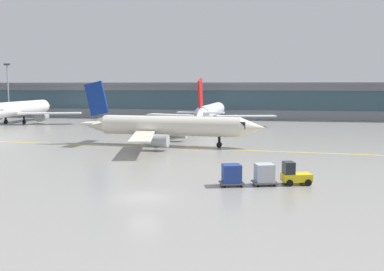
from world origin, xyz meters
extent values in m
plane|color=gray|center=(0.00, 0.00, 0.00)|extent=(400.00, 400.00, 0.00)
cube|color=yellow|center=(-4.04, 27.25, 0.00)|extent=(109.72, 8.59, 0.01)
cube|color=#8C939E|center=(0.00, 85.30, 4.50)|extent=(172.92, 8.00, 9.00)
cube|color=#385666|center=(0.00, 81.22, 4.95)|extent=(166.00, 0.16, 5.04)
cube|color=slate|center=(0.00, 83.80, 9.30)|extent=(179.84, 11.00, 0.60)
cylinder|color=white|center=(-47.31, 60.70, 3.46)|extent=(4.05, 24.25, 3.36)
cone|color=white|center=(-47.72, 74.80, 3.46)|extent=(3.30, 4.12, 3.19)
cube|color=black|center=(-47.64, 72.11, 3.87)|extent=(2.70, 3.10, 1.17)
cube|color=white|center=(-38.67, 58.98, 2.53)|extent=(14.13, 7.21, 0.28)
cylinder|color=#999EA3|center=(-41.48, 60.38, 1.60)|extent=(2.17, 3.61, 2.07)
cylinder|color=black|center=(-47.56, 69.16, 0.89)|extent=(0.43, 0.43, 1.78)
cylinder|color=black|center=(-47.56, 69.16, 0.44)|extent=(0.57, 0.90, 0.89)
cylinder|color=black|center=(-49.52, 58.66, 0.89)|extent=(0.43, 0.43, 1.78)
cylinder|color=black|center=(-49.52, 58.66, 0.44)|extent=(0.57, 0.90, 0.89)
cylinder|color=black|center=(-44.99, 58.80, 0.89)|extent=(0.43, 0.43, 1.78)
cylinder|color=black|center=(-44.99, 58.80, 0.44)|extent=(0.57, 0.90, 0.89)
cylinder|color=white|center=(-2.03, 62.25, 3.19)|extent=(4.05, 22.43, 3.10)
cone|color=white|center=(-1.47, 75.26, 3.19)|extent=(3.10, 3.84, 2.94)
cube|color=black|center=(-1.58, 72.78, 3.58)|extent=(2.53, 2.89, 1.08)
cone|color=white|center=(-2.61, 48.63, 3.19)|extent=(2.84, 5.07, 2.63)
cube|color=white|center=(-10.03, 60.77, 2.34)|extent=(13.03, 6.81, 0.26)
cylinder|color=#999EA3|center=(-7.42, 62.03, 1.48)|extent=(2.05, 3.36, 1.91)
cube|color=white|center=(5.82, 60.09, 2.34)|extent=(13.09, 5.84, 0.26)
cylinder|color=#999EA3|center=(3.33, 61.57, 1.48)|extent=(2.05, 3.36, 1.91)
cube|color=red|center=(-2.57, 49.62, 7.38)|extent=(0.51, 4.19, 5.84)
cube|color=white|center=(-4.83, 50.08, 3.66)|extent=(4.65, 2.38, 0.22)
cube|color=white|center=(-0.27, 49.89, 3.66)|extent=(4.65, 2.38, 0.22)
cylinder|color=black|center=(-1.69, 70.06, 0.82)|extent=(0.40, 0.40, 1.64)
cylinder|color=black|center=(-1.69, 70.06, 0.41)|extent=(0.54, 0.84, 0.82)
cylinder|color=black|center=(-4.20, 60.52, 0.82)|extent=(0.40, 0.40, 1.64)
cylinder|color=black|center=(-4.20, 60.52, 0.41)|extent=(0.54, 0.84, 0.82)
cylinder|color=black|center=(-0.01, 60.34, 0.82)|extent=(0.40, 0.40, 1.64)
cylinder|color=black|center=(-0.01, 60.34, 0.41)|extent=(0.54, 0.84, 0.82)
cylinder|color=silver|center=(-4.04, 29.25, 2.98)|extent=(20.99, 4.44, 2.89)
cone|color=silver|center=(8.08, 28.34, 2.98)|extent=(3.67, 3.00, 2.75)
cube|color=black|center=(5.77, 28.52, 3.34)|extent=(2.77, 2.45, 1.01)
cone|color=silver|center=(-16.74, 30.20, 2.98)|extent=(4.80, 2.80, 2.46)
cube|color=silver|center=(-5.19, 36.76, 2.18)|extent=(6.69, 12.12, 0.24)
cylinder|color=#999EA3|center=(-4.09, 34.29, 1.38)|extent=(3.19, 2.01, 1.79)
cube|color=silver|center=(-6.30, 21.99, 2.18)|extent=(5.09, 12.22, 0.24)
cylinder|color=#999EA3|center=(-4.84, 24.28, 1.38)|extent=(3.19, 2.01, 1.79)
cube|color=navy|center=(-15.82, 30.13, 6.89)|extent=(3.91, 0.60, 5.45)
cube|color=silver|center=(-15.32, 32.23, 3.41)|extent=(2.36, 4.40, 0.20)
cube|color=silver|center=(-15.64, 27.99, 3.41)|extent=(2.36, 4.40, 0.20)
cylinder|color=black|center=(3.23, 28.71, 0.77)|extent=(0.37, 0.37, 1.53)
cylinder|color=black|center=(3.23, 28.71, 0.38)|extent=(0.80, 0.52, 0.77)
cylinder|color=black|center=(-5.60, 31.33, 0.77)|extent=(0.37, 0.37, 1.53)
cylinder|color=black|center=(-5.60, 31.33, 0.38)|extent=(0.80, 0.52, 0.77)
cylinder|color=black|center=(-5.89, 27.43, 0.77)|extent=(0.37, 0.37, 1.53)
cylinder|color=black|center=(-5.89, 27.43, 0.38)|extent=(0.80, 0.52, 0.77)
cube|color=yellow|center=(12.48, 6.59, 0.65)|extent=(2.87, 2.02, 0.70)
cube|color=#1E2328|center=(11.75, 6.40, 1.55)|extent=(1.19, 1.43, 1.10)
cylinder|color=black|center=(13.12, 7.49, 0.30)|extent=(0.64, 0.37, 0.60)
cylinder|color=black|center=(13.48, 6.13, 0.30)|extent=(0.64, 0.37, 0.60)
cylinder|color=black|center=(11.48, 7.05, 0.30)|extent=(0.64, 0.37, 0.60)
cylinder|color=black|center=(11.83, 5.70, 0.30)|extent=(0.64, 0.37, 0.60)
cube|color=#595B60|center=(9.59, 5.83, 0.28)|extent=(2.44, 2.08, 0.12)
cube|color=#B2B7C1|center=(9.59, 5.83, 1.14)|extent=(1.93, 1.86, 1.60)
cylinder|color=black|center=(10.14, 6.70, 0.11)|extent=(0.24, 0.15, 0.22)
cylinder|color=black|center=(10.50, 5.34, 0.11)|extent=(0.24, 0.15, 0.22)
cylinder|color=black|center=(8.69, 6.32, 0.11)|extent=(0.24, 0.15, 0.22)
cylinder|color=black|center=(9.05, 4.96, 0.11)|extent=(0.24, 0.15, 0.22)
cube|color=#595B60|center=(6.71, 5.07, 0.28)|extent=(2.44, 2.08, 0.12)
cube|color=navy|center=(6.71, 5.07, 1.14)|extent=(1.93, 1.86, 1.60)
cylinder|color=black|center=(7.25, 5.94, 0.11)|extent=(0.24, 0.15, 0.22)
cylinder|color=black|center=(7.61, 4.58, 0.11)|extent=(0.24, 0.15, 0.22)
cylinder|color=black|center=(5.80, 5.55, 0.11)|extent=(0.24, 0.15, 0.22)
cylinder|color=black|center=(6.16, 4.20, 0.11)|extent=(0.24, 0.15, 0.22)
cylinder|color=gray|center=(-59.60, 76.13, 7.13)|extent=(0.36, 0.36, 14.26)
cube|color=#3F3F42|center=(-59.60, 76.13, 14.51)|extent=(1.80, 0.30, 0.50)
camera|label=1|loc=(9.35, -32.81, 8.98)|focal=40.39mm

